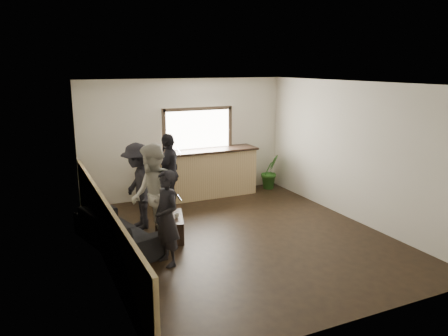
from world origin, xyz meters
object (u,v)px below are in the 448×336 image
coffee_table (169,227)px  person_d (169,173)px  cup_b (177,216)px  person_a (167,218)px  bar_counter (202,171)px  potted_plant (270,171)px  sofa (118,229)px  person_c (138,186)px  cup_a (164,210)px  person_b (153,197)px

coffee_table → person_d: size_ratio=0.52×
cup_b → person_a: bearing=-116.9°
bar_counter → potted_plant: 1.86m
potted_plant → cup_b: bearing=-146.1°
sofa → person_c: person_c is taller
coffee_table → person_d: 1.60m
potted_plant → person_c: person_c is taller
sofa → person_a: 1.31m
potted_plant → cup_a: bearing=-151.9°
coffee_table → potted_plant: bearing=31.4°
cup_a → person_b: 0.82m
potted_plant → person_d: 3.01m
sofa → person_a: bearing=-167.5°
person_b → cup_a: bearing=153.4°
sofa → coffee_table: bearing=-106.5°
sofa → cup_b: sofa is taller
bar_counter → person_a: (-1.88, -3.18, 0.12)m
person_a → person_d: 2.59m
person_a → person_c: bearing=169.3°
cup_a → person_b: bearing=-122.4°
person_a → person_b: (-0.01, 0.74, 0.15)m
bar_counter → cup_b: bar_counter is taller
potted_plant → person_d: bearing=-167.0°
bar_counter → sofa: bar_counter is taller
cup_a → person_d: size_ratio=0.07×
sofa → person_c: bearing=-54.6°
bar_counter → person_d: (-1.05, -0.74, 0.21)m
coffee_table → potted_plant: (3.37, 2.06, 0.24)m
cup_b → person_a: 1.08m
cup_b → potted_plant: 3.94m
cup_b → sofa: bearing=170.9°
cup_a → person_a: (-0.35, -1.31, 0.32)m
sofa → coffee_table: size_ratio=2.27×
sofa → person_c: 1.03m
person_c → sofa: bearing=-41.7°
sofa → person_d: size_ratio=1.19×
cup_b → person_c: 1.04m
person_a → person_d: bearing=150.4°
sofa → person_c: (0.56, 0.68, 0.54)m
coffee_table → potted_plant: size_ratio=1.01×
person_b → person_d: person_b is taller
sofa → cup_b: (1.03, -0.16, 0.14)m
potted_plant → coffee_table: bearing=-148.6°
person_d → bar_counter: bearing=159.0°
coffee_table → person_a: person_a is taller
person_a → person_c: person_c is taller
cup_a → person_d: 1.30m
bar_counter → person_c: bar_counter is taller
potted_plant → person_d: (-2.90, -0.67, 0.41)m
bar_counter → cup_b: 2.68m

